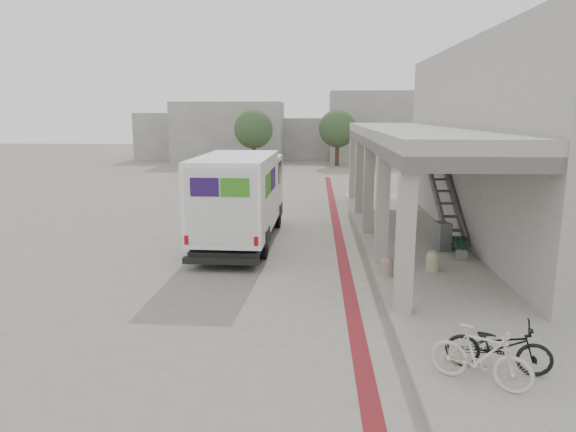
# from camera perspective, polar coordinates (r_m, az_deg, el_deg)

# --- Properties ---
(ground) EXTENTS (120.00, 120.00, 0.00)m
(ground) POSITION_cam_1_polar(r_m,az_deg,el_deg) (15.34, 2.57, -5.89)
(ground) COLOR #69645A
(ground) RESTS_ON ground
(bike_lane_stripe) EXTENTS (0.35, 40.00, 0.01)m
(bike_lane_stripe) POSITION_cam_1_polar(r_m,az_deg,el_deg) (17.29, 5.95, -3.92)
(bike_lane_stripe) COLOR #5E1217
(bike_lane_stripe) RESTS_ON ground
(sidewalk) EXTENTS (4.40, 28.00, 0.12)m
(sidewalk) POSITION_cam_1_polar(r_m,az_deg,el_deg) (15.82, 17.29, -5.65)
(sidewalk) COLOR gray
(sidewalk) RESTS_ON ground
(transit_building) EXTENTS (7.60, 17.00, 7.00)m
(transit_building) POSITION_cam_1_polar(r_m,az_deg,el_deg) (20.34, 22.57, 7.29)
(transit_building) COLOR gray
(transit_building) RESTS_ON ground
(distant_backdrop) EXTENTS (28.00, 10.00, 6.50)m
(distant_backdrop) POSITION_cam_1_polar(r_m,az_deg,el_deg) (50.65, -0.33, 9.34)
(distant_backdrop) COLOR gray
(distant_backdrop) RESTS_ON ground
(tree_left) EXTENTS (3.20, 3.20, 4.80)m
(tree_left) POSITION_cam_1_polar(r_m,az_deg,el_deg) (42.97, -3.85, 9.58)
(tree_left) COLOR #38281C
(tree_left) RESTS_ON ground
(tree_mid) EXTENTS (3.20, 3.20, 4.80)m
(tree_mid) POSITION_cam_1_polar(r_m,az_deg,el_deg) (44.71, 5.53, 9.62)
(tree_mid) COLOR #38281C
(tree_mid) RESTS_ON ground
(tree_right) EXTENTS (3.20, 3.20, 4.80)m
(tree_right) POSITION_cam_1_polar(r_m,az_deg,el_deg) (44.78, 16.00, 9.24)
(tree_right) COLOR #38281C
(tree_right) RESTS_ON ground
(fedex_truck) EXTENTS (2.52, 7.49, 3.17)m
(fedex_truck) POSITION_cam_1_polar(r_m,az_deg,el_deg) (18.15, -5.27, 2.27)
(fedex_truck) COLOR black
(fedex_truck) RESTS_ON ground
(bench) EXTENTS (0.67, 1.74, 0.40)m
(bench) POSITION_cam_1_polar(r_m,az_deg,el_deg) (17.22, 18.55, -3.15)
(bench) COLOR slate
(bench) RESTS_ON sidewalk
(bollard_near) EXTENTS (0.39, 0.39, 0.58)m
(bollard_near) POSITION_cam_1_polar(r_m,az_deg,el_deg) (15.28, 15.78, -4.78)
(bollard_near) COLOR tan
(bollard_near) RESTS_ON sidewalk
(bollard_far) EXTENTS (0.35, 0.35, 0.53)m
(bollard_far) POSITION_cam_1_polar(r_m,az_deg,el_deg) (14.54, 10.90, -5.48)
(bollard_far) COLOR gray
(bollard_far) RESTS_ON sidewalk
(utility_cabinet) EXTENTS (0.52, 0.63, 0.92)m
(utility_cabinet) POSITION_cam_1_polar(r_m,az_deg,el_deg) (17.61, 16.78, -2.14)
(utility_cabinet) COLOR slate
(utility_cabinet) RESTS_ON sidewalk
(bicycle_black) EXTENTS (1.87, 1.05, 0.93)m
(bicycle_black) POSITION_cam_1_polar(r_m,az_deg,el_deg) (9.90, 22.34, -13.21)
(bicycle_black) COLOR black
(bicycle_black) RESTS_ON sidewalk
(bicycle_cream) EXTENTS (1.69, 1.26, 1.01)m
(bicycle_cream) POSITION_cam_1_polar(r_m,az_deg,el_deg) (9.32, 20.63, -14.39)
(bicycle_cream) COLOR beige
(bicycle_cream) RESTS_ON sidewalk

